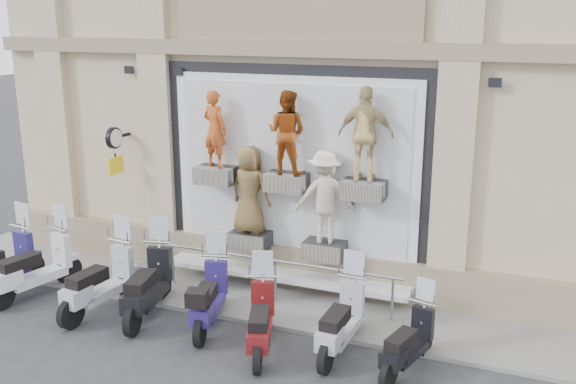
% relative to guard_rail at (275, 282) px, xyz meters
% --- Properties ---
extents(ground, '(90.00, 90.00, 0.00)m').
position_rel_guard_rail_xyz_m(ground, '(0.00, -2.00, -0.47)').
color(ground, '#2E2E31').
rests_on(ground, ground).
extents(sidewalk, '(16.00, 2.20, 0.08)m').
position_rel_guard_rail_xyz_m(sidewalk, '(0.00, 0.10, -0.43)').
color(sidewalk, gray).
rests_on(sidewalk, ground).
extents(shop_vitrine, '(5.60, 1.02, 4.30)m').
position_rel_guard_rail_xyz_m(shop_vitrine, '(0.12, 0.74, 1.92)').
color(shop_vitrine, black).
rests_on(shop_vitrine, ground).
extents(guard_rail, '(5.06, 0.10, 0.93)m').
position_rel_guard_rail_xyz_m(guard_rail, '(0.00, 0.00, 0.00)').
color(guard_rail, '#9EA0A5').
rests_on(guard_rail, ground).
extents(clock_sign_bracket, '(0.10, 0.80, 1.02)m').
position_rel_guard_rail_xyz_m(clock_sign_bracket, '(-3.90, 0.47, 2.34)').
color(clock_sign_bracket, black).
rests_on(clock_sign_bracket, ground).
extents(scooter_b, '(1.09, 2.23, 1.74)m').
position_rel_guard_rail_xyz_m(scooter_b, '(-4.60, -1.45, 0.40)').
color(scooter_b, silver).
rests_on(scooter_b, ground).
extents(scooter_c, '(0.83, 2.16, 1.72)m').
position_rel_guard_rail_xyz_m(scooter_c, '(-2.93, -1.55, 0.39)').
color(scooter_c, '#A4AAB1').
rests_on(scooter_c, ground).
extents(scooter_d, '(1.07, 2.23, 1.74)m').
position_rel_guard_rail_xyz_m(scooter_d, '(-1.99, -1.37, 0.41)').
color(scooter_d, black).
rests_on(scooter_d, ground).
extents(scooter_e, '(1.07, 2.05, 1.60)m').
position_rel_guard_rail_xyz_m(scooter_e, '(-0.73, -1.32, 0.34)').
color(scooter_e, navy).
rests_on(scooter_e, ground).
extents(scooter_f, '(1.18, 1.99, 1.55)m').
position_rel_guard_rail_xyz_m(scooter_f, '(0.49, -1.79, 0.31)').
color(scooter_f, '#5F1011').
rests_on(scooter_f, ground).
extents(scooter_g, '(0.62, 1.97, 1.59)m').
position_rel_guard_rail_xyz_m(scooter_g, '(1.74, -1.33, 0.33)').
color(scooter_g, '#A2A5A9').
rests_on(scooter_g, ground).
extents(scooter_h, '(0.92, 1.77, 1.38)m').
position_rel_guard_rail_xyz_m(scooter_h, '(2.90, -1.50, 0.23)').
color(scooter_h, black).
rests_on(scooter_h, ground).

